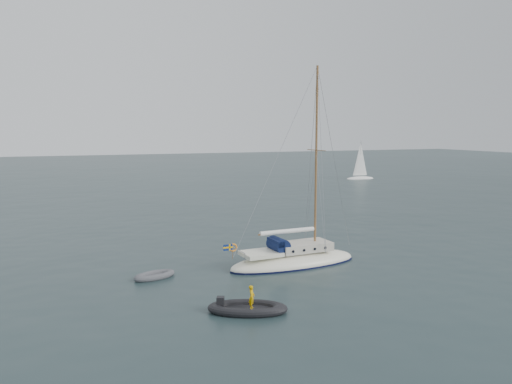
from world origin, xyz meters
name	(u,v)px	position (x,y,z in m)	size (l,w,h in m)	color
ground	(267,265)	(0.00, 0.00, 0.00)	(300.00, 300.00, 0.00)	black
sailboat	(294,250)	(1.63, -0.64, 1.01)	(9.40, 2.82, 13.39)	white
dinghy	(155,276)	(-7.34, -0.15, 0.16)	(2.62, 1.18, 0.37)	#4B4B50
rib	(247,308)	(-4.25, -7.41, 0.22)	(3.89, 1.77, 1.36)	black
distant_yacht_b	(360,162)	(37.71, 45.64, 3.09)	(5.46, 2.91, 7.23)	white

